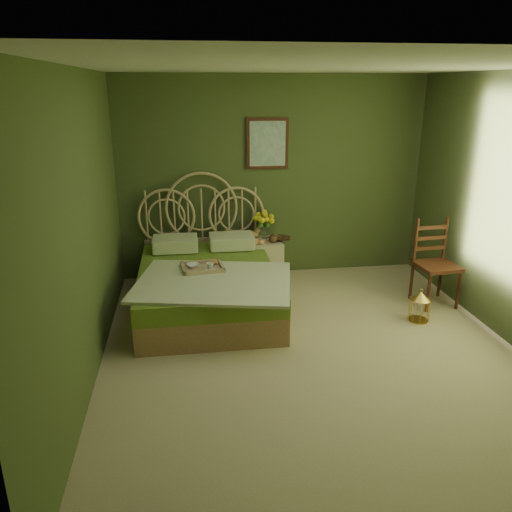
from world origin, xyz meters
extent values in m
plane|color=#CAB392|center=(0.00, 0.00, 0.00)|extent=(4.50, 4.50, 0.00)
plane|color=silver|center=(0.00, 0.00, 2.60)|extent=(4.50, 4.50, 0.00)
plane|color=#47552D|center=(0.00, 2.25, 1.30)|extent=(4.00, 0.00, 4.00)
plane|color=#47552D|center=(-2.00, 0.00, 1.30)|extent=(0.00, 4.50, 4.50)
cube|color=#3A1910|center=(-0.08, 2.23, 1.75)|extent=(0.54, 0.03, 0.64)
cube|color=silver|center=(-0.08, 2.21, 1.75)|extent=(0.46, 0.01, 0.56)
cube|color=tan|center=(-0.94, 1.14, 0.15)|extent=(1.50, 2.01, 0.30)
cube|color=olive|center=(-0.94, 1.14, 0.40)|extent=(1.50, 2.01, 0.20)
cube|color=#EEE8CA|center=(-0.89, 0.69, 0.52)|extent=(1.80, 1.51, 0.03)
cube|color=#EEE8CA|center=(-1.30, 1.84, 0.59)|extent=(0.55, 0.40, 0.16)
cube|color=#EEE8CA|center=(-0.59, 1.84, 0.59)|extent=(0.55, 0.40, 0.16)
cube|color=beige|center=(-0.99, 1.04, 0.52)|extent=(0.48, 0.40, 0.04)
ellipsoid|color=#B77A38|center=(-0.87, 1.13, 0.57)|extent=(0.12, 0.07, 0.05)
cube|color=beige|center=(-0.18, 1.98, 0.27)|extent=(0.49, 0.49, 0.54)
cylinder|color=silver|center=(-0.13, 2.10, 0.63)|extent=(0.10, 0.10, 0.18)
ellipsoid|color=tan|center=(-0.32, 2.08, 0.59)|extent=(0.21, 0.11, 0.10)
sphere|color=#F99B61|center=(-0.28, 1.83, 0.57)|extent=(0.07, 0.07, 0.07)
sphere|color=#F99B61|center=(-0.21, 1.81, 0.57)|extent=(0.07, 0.07, 0.07)
cube|color=#3A1910|center=(1.70, 0.91, 0.47)|extent=(0.47, 0.47, 0.04)
cylinder|color=#3A1910|center=(1.51, 0.72, 0.24)|extent=(0.04, 0.04, 0.47)
cylinder|color=#3A1910|center=(1.89, 0.72, 0.24)|extent=(0.04, 0.04, 0.47)
cylinder|color=#3A1910|center=(1.51, 1.10, 0.24)|extent=(0.04, 0.04, 0.47)
cylinder|color=#3A1910|center=(1.89, 1.10, 0.24)|extent=(0.04, 0.04, 0.47)
cube|color=#3A1910|center=(1.70, 1.10, 0.74)|extent=(0.38, 0.07, 0.53)
cylinder|color=gold|center=(1.33, 0.51, 0.01)|extent=(0.22, 0.22, 0.01)
cylinder|color=gold|center=(1.33, 0.51, 0.12)|extent=(0.22, 0.22, 0.25)
cone|color=gold|center=(1.33, 0.51, 0.29)|extent=(0.22, 0.22, 0.09)
imported|color=#381E0F|center=(0.00, 2.00, 0.55)|extent=(0.18, 0.23, 0.02)
imported|color=#472819|center=(0.00, 2.00, 0.57)|extent=(0.27, 0.29, 0.02)
imported|color=white|center=(-1.09, 1.09, 0.56)|extent=(0.17, 0.17, 0.03)
imported|color=white|center=(-0.91, 0.98, 0.58)|extent=(0.11, 0.11, 0.08)
camera|label=1|loc=(-1.15, -4.15, 2.45)|focal=35.00mm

